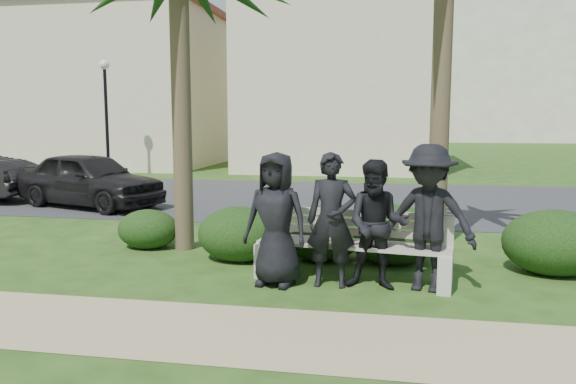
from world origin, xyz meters
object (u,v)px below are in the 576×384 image
(street_lamp, at_px, (106,97))
(man_c, at_px, (377,225))
(man_d, at_px, (428,218))
(man_b, at_px, (332,220))
(park_bench, at_px, (352,251))
(car_a, at_px, (90,180))
(man_a, at_px, (276,219))

(street_lamp, height_order, man_c, street_lamp)
(street_lamp, relative_size, man_d, 2.29)
(man_b, xyz_separation_m, man_c, (0.59, -0.01, -0.04))
(park_bench, bearing_deg, car_a, 149.98)
(park_bench, bearing_deg, street_lamp, 137.42)
(street_lamp, relative_size, man_a, 2.44)
(street_lamp, relative_size, car_a, 1.07)
(park_bench, height_order, man_c, man_c)
(car_a, bearing_deg, street_lamp, 43.24)
(street_lamp, xyz_separation_m, car_a, (2.90, -6.41, -2.26))
(street_lamp, xyz_separation_m, man_a, (8.77, -12.06, -2.06))
(park_bench, height_order, man_b, man_b)
(street_lamp, bearing_deg, man_a, -53.97)
(park_bench, bearing_deg, man_d, -7.89)
(street_lamp, relative_size, park_bench, 1.60)
(street_lamp, height_order, car_a, street_lamp)
(man_a, height_order, man_c, man_a)
(man_b, bearing_deg, park_bench, 48.25)
(man_d, height_order, car_a, man_d)
(park_bench, xyz_separation_m, man_b, (-0.25, -0.30, 0.47))
(man_a, bearing_deg, man_d, 13.88)
(man_b, height_order, man_d, man_d)
(man_b, bearing_deg, man_a, -176.13)
(park_bench, relative_size, car_a, 0.67)
(man_c, height_order, man_d, man_d)
(man_d, bearing_deg, man_b, -164.20)
(man_b, relative_size, man_c, 1.05)
(street_lamp, xyz_separation_m, man_d, (10.71, -11.95, -2.01))
(man_d, bearing_deg, park_bench, 178.65)
(man_c, xyz_separation_m, car_a, (-7.18, 5.58, -0.15))
(car_a, bearing_deg, man_a, -114.98)
(man_b, height_order, man_c, man_b)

